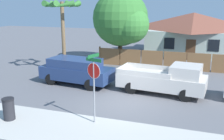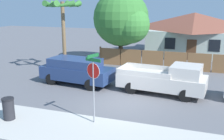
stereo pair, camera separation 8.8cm
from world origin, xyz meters
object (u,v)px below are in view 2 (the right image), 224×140
(house, at_px, (194,33))
(trash_bin, at_px, (9,109))
(palm_tree, at_px, (63,11))
(orange_pickup, at_px, (165,79))
(stop_sign, at_px, (93,77))
(red_suv, at_px, (77,70))
(oak_tree, at_px, (123,20))

(house, xyz_separation_m, trash_bin, (-7.55, -19.96, -1.74))
(palm_tree, bearing_deg, house, 51.47)
(palm_tree, bearing_deg, trash_bin, -79.23)
(orange_pickup, bearing_deg, stop_sign, -110.76)
(red_suv, distance_m, trash_bin, 6.12)
(oak_tree, height_order, red_suv, oak_tree)
(oak_tree, xyz_separation_m, palm_tree, (-3.36, -4.57, 0.84))
(house, bearing_deg, red_suv, -116.73)
(oak_tree, bearing_deg, trash_bin, -97.66)
(house, xyz_separation_m, orange_pickup, (-1.07, -13.91, -1.38))
(red_suv, height_order, trash_bin, red_suv)
(house, distance_m, red_suv, 15.60)
(house, distance_m, palm_tree, 14.92)
(house, bearing_deg, oak_tree, -129.90)
(house, height_order, palm_tree, palm_tree)
(oak_tree, bearing_deg, palm_tree, -126.35)
(stop_sign, distance_m, trash_bin, 4.37)
(palm_tree, bearing_deg, oak_tree, 53.65)
(orange_pickup, bearing_deg, trash_bin, -131.01)
(trash_bin, bearing_deg, oak_tree, 82.34)
(stop_sign, bearing_deg, palm_tree, 143.60)
(stop_sign, height_order, trash_bin, stop_sign)
(trash_bin, bearing_deg, stop_sign, 14.06)
(oak_tree, xyz_separation_m, trash_bin, (-1.75, -13.03, -3.39))
(stop_sign, bearing_deg, house, 96.24)
(palm_tree, height_order, trash_bin, palm_tree)
(stop_sign, bearing_deg, red_suv, 140.52)
(palm_tree, bearing_deg, stop_sign, -53.43)
(house, distance_m, oak_tree, 9.19)
(house, relative_size, palm_tree, 1.75)
(stop_sign, bearing_deg, orange_pickup, 80.30)
(oak_tree, relative_size, stop_sign, 2.02)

